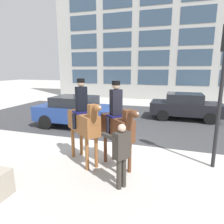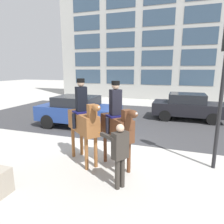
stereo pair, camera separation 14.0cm
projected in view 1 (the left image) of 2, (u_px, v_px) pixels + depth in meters
ground_plane at (114, 147)px, 7.71m from camera, size 80.00×80.00×0.00m
road_surface at (137, 119)px, 12.14m from camera, size 20.46×8.50×0.01m
office_building_facade at (156, 11)px, 18.11m from camera, size 20.46×0.33×16.21m
mounted_horse_lead at (84, 120)px, 6.22m from camera, size 1.63×1.43×2.69m
mounted_horse_companion at (118, 125)px, 5.91m from camera, size 1.45×1.41×2.64m
pedestrian_bystander at (121, 151)px, 4.91m from camera, size 0.91×0.50×1.69m
street_car_near_lane at (77, 111)px, 10.33m from camera, size 4.20×1.97×1.60m
street_car_far_lane at (185, 106)px, 11.92m from camera, size 4.05×1.95×1.55m
traffic_light at (223, 76)px, 5.61m from camera, size 0.24×0.29×4.17m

